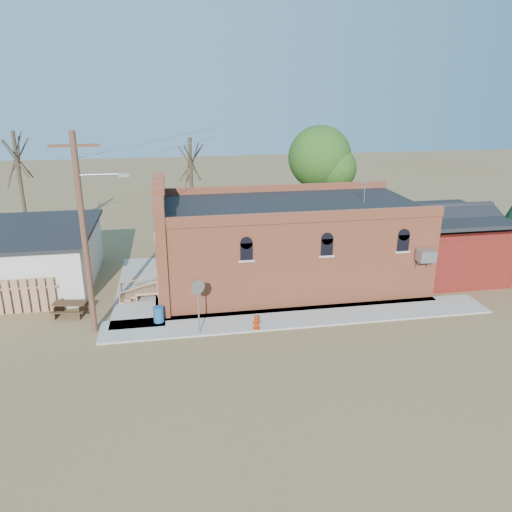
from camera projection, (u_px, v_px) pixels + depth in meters
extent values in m
plane|color=brown|center=(275.00, 329.00, 23.18)|extent=(120.00, 120.00, 0.00)
cube|color=#9E9991|center=(301.00, 317.00, 24.25)|extent=(19.00, 2.20, 0.08)
cube|color=#9E9991|center=(142.00, 288.00, 27.73)|extent=(2.60, 10.00, 0.08)
cube|color=#CB633E|center=(290.00, 245.00, 27.90)|extent=(14.00, 7.00, 4.50)
cube|color=black|center=(291.00, 205.00, 27.15)|extent=(13.80, 6.80, 0.12)
cube|color=#CB633E|center=(162.00, 240.00, 26.55)|extent=(0.50, 7.40, 5.80)
cube|color=navy|center=(155.00, 227.00, 25.02)|extent=(0.08, 1.10, 1.56)
cube|color=#929297|center=(426.00, 256.00, 25.10)|extent=(0.85, 0.65, 0.60)
cube|color=#611310|center=(445.00, 247.00, 29.65)|extent=(5.00, 6.00, 3.20)
cylinder|color=#45281B|center=(84.00, 238.00, 21.50)|extent=(0.26, 0.26, 9.00)
cube|color=#45281B|center=(73.00, 146.00, 20.23)|extent=(2.00, 0.12, 0.12)
cylinder|color=#929297|center=(99.00, 174.00, 20.77)|extent=(1.80, 0.08, 0.08)
cube|color=#929297|center=(124.00, 175.00, 20.95)|extent=(0.45, 0.22, 0.14)
cylinder|color=#483529|center=(192.00, 194.00, 33.58)|extent=(0.24, 0.24, 7.50)
cylinder|color=#483529|center=(22.00, 193.00, 32.64)|extent=(0.24, 0.24, 8.00)
cylinder|color=#483529|center=(318.00, 197.00, 35.71)|extent=(0.28, 0.28, 6.30)
sphere|color=#234614|center=(320.00, 157.00, 34.80)|extent=(4.40, 4.40, 4.40)
cylinder|color=#9F2409|center=(256.00, 328.00, 23.00)|extent=(0.32, 0.32, 0.06)
cylinder|color=#9F2409|center=(256.00, 322.00, 22.91)|extent=(0.22, 0.22, 0.52)
sphere|color=#9F2409|center=(256.00, 317.00, 22.82)|extent=(0.21, 0.21, 0.21)
cylinder|color=#9F2409|center=(257.00, 324.00, 22.78)|extent=(0.10, 0.12, 0.10)
cylinder|color=#9F2409|center=(253.00, 323.00, 22.89)|extent=(0.12, 0.10, 0.10)
cylinder|color=#9F2409|center=(259.00, 322.00, 22.93)|extent=(0.12, 0.10, 0.10)
cylinder|color=#929297|center=(199.00, 309.00, 22.20)|extent=(0.06, 0.06, 2.37)
cylinder|color=#929297|center=(198.00, 287.00, 21.83)|extent=(0.67, 0.30, 0.71)
cylinder|color=#B30A0A|center=(198.00, 287.00, 21.87)|extent=(0.67, 0.30, 0.71)
cylinder|color=navy|center=(159.00, 314.00, 23.57)|extent=(0.61, 0.61, 0.76)
cube|color=#442E1B|center=(60.00, 309.00, 24.50)|extent=(0.25, 1.23, 0.62)
cube|color=#442E1B|center=(82.00, 309.00, 24.51)|extent=(0.25, 1.23, 0.62)
cube|color=#442E1B|center=(70.00, 303.00, 24.40)|extent=(1.69, 0.96, 0.05)
cube|color=#442E1B|center=(67.00, 312.00, 24.02)|extent=(1.61, 0.48, 0.04)
cube|color=#442E1B|center=(74.00, 304.00, 24.94)|extent=(1.61, 0.48, 0.04)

